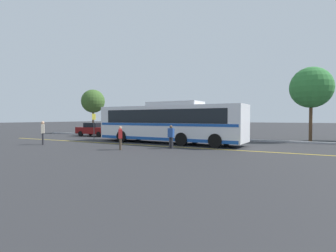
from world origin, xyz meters
TOP-DOWN VIEW (x-y plane):
  - ground_plane at (0.00, 0.00)m, footprint 220.00×220.00m
  - lane_strip_0 at (0.48, -2.30)m, footprint 32.75×0.20m
  - curb_strip at (0.48, 5.12)m, footprint 40.75×0.36m
  - transit_bus at (0.50, -0.10)m, footprint 13.19×3.36m
  - parked_car_0 at (-10.95, 3.52)m, footprint 4.38×1.79m
  - parked_car_1 at (-4.73, 3.29)m, footprint 4.41×2.20m
  - pedestrian_0 at (-7.73, -5.64)m, footprint 0.46×0.44m
  - pedestrian_1 at (2.42, -3.39)m, footprint 0.45×0.28m
  - pedestrian_2 at (-0.26, -5.52)m, footprint 0.45×0.46m
  - bus_stop_sign at (-7.14, -0.62)m, footprint 0.07×0.40m
  - tree_0 at (-15.54, 8.22)m, footprint 3.22×3.22m
  - tree_2 at (11.05, 7.17)m, footprint 3.62×3.62m

SIDE VIEW (x-z plane):
  - ground_plane at x=0.00m, z-range 0.00..0.00m
  - lane_strip_0 at x=0.48m, z-range 0.00..0.01m
  - curb_strip at x=0.48m, z-range 0.00..0.15m
  - parked_car_1 at x=-4.73m, z-range 0.02..1.37m
  - parked_car_0 at x=-10.95m, z-range 0.00..1.56m
  - pedestrian_2 at x=-0.26m, z-range 0.10..1.65m
  - pedestrian_1 at x=2.42m, z-range 0.10..1.71m
  - pedestrian_0 at x=-7.73m, z-range 0.14..1.99m
  - bus_stop_sign at x=-7.14m, z-range 0.33..2.88m
  - transit_bus at x=0.50m, z-range 0.06..3.47m
  - tree_0 at x=-15.54m, z-range 1.40..7.45m
  - tree_2 at x=11.05m, z-range 1.48..8.11m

